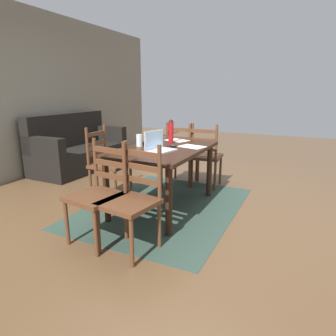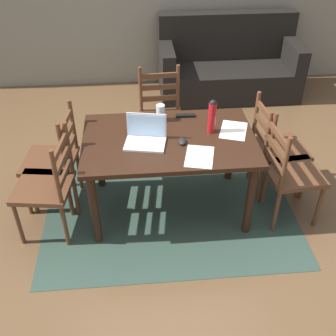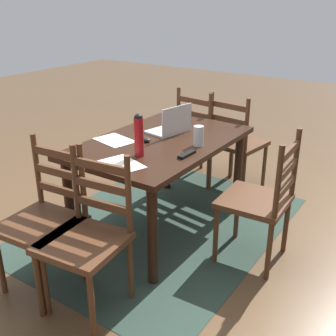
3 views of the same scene
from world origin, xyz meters
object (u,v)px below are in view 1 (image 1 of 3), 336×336
Objects in this scene: chair_left_near at (132,200)px; water_bottle at (171,131)px; drinking_glass at (139,140)px; tv_remote at (146,143)px; chair_left_far at (98,194)px; laptop at (158,146)px; chair_right_far at (183,154)px; computer_mouse at (173,146)px; chair_right_near at (205,156)px; dining_table at (164,156)px; chair_far_head at (108,164)px; couch at (78,149)px.

chair_left_near is 3.22× the size of water_bottle.
drinking_glass reaches higher than tv_remote.
laptop is at bearing -14.26° from chair_left_far.
laptop is (-1.19, -0.21, 0.34)m from chair_right_far.
computer_mouse is at bearing -9.22° from laptop.
laptop reaches higher than chair_left_far.
water_bottle reaches higher than laptop.
chair_right_near is at bearing -120.82° from tv_remote.
chair_right_far is (1.00, 0.18, -0.18)m from dining_table.
chair_far_head is 0.95m from computer_mouse.
chair_left_far is 2.67× the size of laptop.
chair_far_head and chair_right_far have the same top height.
chair_far_head is 6.48× the size of drinking_glass.
chair_right_far is at bearing -99.58° from tv_remote.
chair_right_near is 1.20m from drinking_glass.
tv_remote is (-0.81, -1.91, 0.40)m from couch.
chair_right_near is at bearing -45.18° from chair_far_head.
chair_left_far is 6.48× the size of drinking_glass.
chair_left_near reaches higher than computer_mouse.
chair_right_near is 1.00× the size of chair_left_far.
dining_table is at bearing 10.57° from chair_left_near.
water_bottle is 0.35m from tv_remote.
chair_right_far is at bearing 10.01° from dining_table.
chair_left_far is at bearing 170.11° from computer_mouse.
chair_right_far is 2.67× the size of laptop.
dining_table is 0.25m from laptop.
water_bottle reaches higher than tv_remote.
chair_right_far reaches higher than drinking_glass.
chair_right_near is 3.22× the size of water_bottle.
chair_left_far and chair_right_far have the same top height.
chair_right_near is 2.44m from couch.
chair_left_near is (-1.00, -0.19, -0.18)m from dining_table.
water_bottle is at bearing 158.20° from chair_right_near.
chair_left_far is 1.22m from tv_remote.
water_bottle reaches higher than chair_left_far.
dining_table is 4.80× the size of water_bottle.
drinking_glass is at bearing 173.30° from chair_right_far.
laptop reaches higher than dining_table.
dining_table is 1.49× the size of chair_left_near.
water_bottle is (-0.64, 0.26, 0.43)m from chair_right_near.
water_bottle is at bearing 11.38° from dining_table.
water_bottle is 0.33m from computer_mouse.
chair_right_near is 1.02m from tv_remote.
drinking_glass is (0.14, 0.33, 0.02)m from laptop.
chair_right_far is at bearing 0.04° from chair_left_far.
drinking_glass is (-0.05, 0.30, 0.17)m from dining_table.
chair_left_near is at bearing -129.16° from couch.
couch reaches higher than chair_far_head.
chair_right_far is 3.22× the size of water_bottle.
dining_table is 9.67× the size of drinking_glass.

